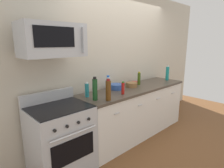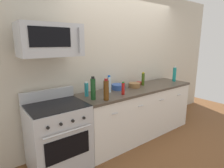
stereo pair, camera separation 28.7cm
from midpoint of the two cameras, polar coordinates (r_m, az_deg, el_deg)
name	(u,v)px [view 1 (the left image)]	position (r m, az deg, el deg)	size (l,w,h in m)	color
ground_plane	(134,133)	(3.71, 4.70, -14.98)	(6.50, 6.50, 0.00)	brown
back_wall	(120,62)	(3.59, 0.20, 6.78)	(5.42, 0.10, 2.70)	beige
counter_unit	(135,111)	(3.52, 4.85, -8.33)	(2.33, 0.66, 0.92)	silver
range_oven	(61,139)	(2.68, -18.74, -15.85)	(0.76, 0.69, 1.07)	#B7BABF
microwave	(52,40)	(2.41, -21.39, 12.57)	(0.74, 0.44, 0.40)	#B7BABF
bottle_wine_green	(95,89)	(2.61, -8.46, -1.64)	(0.07, 0.07, 0.33)	#19471E
bottle_olive_oil	(139,79)	(3.58, 6.12, 1.68)	(0.06, 0.06, 0.25)	#385114
bottle_water_clear	(108,84)	(3.01, -3.92, -0.13)	(0.07, 0.07, 0.28)	silver
bottle_wine_amber	(108,90)	(2.59, -4.33, -1.96)	(0.08, 0.08, 0.31)	#59330F
bottle_hot_sauce_red	(123,88)	(2.90, 0.60, -1.34)	(0.05, 0.05, 0.20)	#B21914
bottle_dish_soap	(87,90)	(2.79, -10.71, -1.87)	(0.06, 0.06, 0.23)	teal
bottle_sparkling_teal	(167,73)	(4.13, 14.91, 3.25)	(0.07, 0.07, 0.32)	#197F7A
bowl_red_small	(135,82)	(3.67, 4.83, 0.46)	(0.11, 0.11, 0.05)	#B72D28
bowl_wooden_salad	(131,85)	(3.40, 3.65, -0.20)	(0.21, 0.21, 0.08)	brown
bowl_blue_mixing	(116,86)	(3.22, -1.19, -0.81)	(0.24, 0.24, 0.09)	#2D519E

